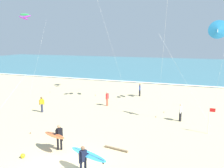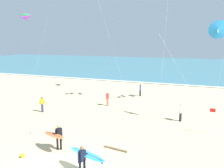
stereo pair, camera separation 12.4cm
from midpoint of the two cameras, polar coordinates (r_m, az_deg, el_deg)
name	(u,v)px [view 1 (the left image)]	position (r m, az deg, el deg)	size (l,w,h in m)	color
ground_plane	(60,167)	(14.55, -12.55, -18.85)	(160.00, 160.00, 0.00)	#CCB789
ocean_water	(174,66)	(69.15, 14.55, 4.27)	(160.00, 60.00, 0.08)	teal
shoreline_foam	(154,83)	(39.99, 9.94, 0.23)	(160.00, 0.88, 0.01)	white
surfer_lead	(86,157)	(13.08, -6.61, -16.96)	(2.64, 1.49, 1.71)	black
surfer_trailing	(57,135)	(16.00, -13.32, -11.95)	(2.07, 1.26, 1.71)	black
kite_delta_cobalt_near	(218,29)	(20.29, 23.98, 11.92)	(5.51, 1.42, 8.65)	#2D99DB
kite_arc_emerald_low	(25,17)	(32.66, -20.32, 14.97)	(3.06, 3.33, 10.35)	purple
bystander_yellow_top	(42,104)	(24.63, -16.68, -4.70)	(0.46, 0.30, 1.59)	#2D334C
bystander_red_top	(107,99)	(25.91, -1.29, -3.52)	(0.27, 0.48, 1.59)	#D8593F
bystander_white_top	(180,112)	(21.90, 16.00, -6.56)	(0.22, 0.50, 1.59)	black
bystander_blue_top	(140,90)	(30.60, 6.58, -1.42)	(0.26, 0.49, 1.59)	black
lifeguard_flag	(210,118)	(19.59, 22.27, -7.57)	(0.45, 0.05, 2.10)	silver
beach_ball	(23,156)	(16.04, -20.90, -15.84)	(0.28, 0.28, 0.28)	yellow
driftwood_log	(116,149)	(16.09, 0.77, -15.32)	(0.13, 0.13, 1.68)	#846B4C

